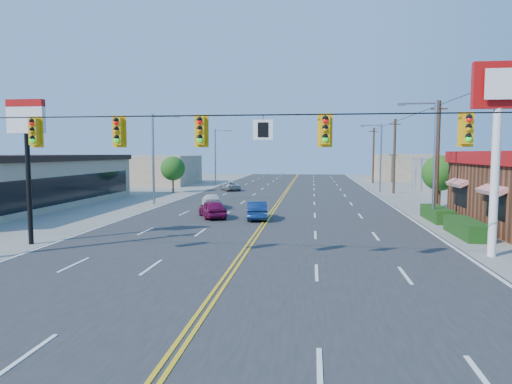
# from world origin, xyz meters

# --- Properties ---
(ground) EXTENTS (160.00, 160.00, 0.00)m
(ground) POSITION_xyz_m (0.00, 0.00, 0.00)
(ground) COLOR gray
(ground) RESTS_ON ground
(road) EXTENTS (20.00, 120.00, 0.06)m
(road) POSITION_xyz_m (0.00, 20.00, 0.03)
(road) COLOR #2D2D30
(road) RESTS_ON ground
(signal_span) EXTENTS (24.32, 0.34, 9.00)m
(signal_span) POSITION_xyz_m (-0.12, 0.00, 4.89)
(signal_span) COLOR #47301E
(signal_span) RESTS_ON ground
(kfc_pylon) EXTENTS (2.20, 0.36, 8.50)m
(kfc_pylon) POSITION_xyz_m (11.00, 4.00, 6.04)
(kfc_pylon) COLOR white
(kfc_pylon) RESTS_ON ground
(strip_mall) EXTENTS (10.40, 26.40, 4.40)m
(strip_mall) POSITION_xyz_m (-22.00, 18.00, 2.25)
(strip_mall) COLOR tan
(strip_mall) RESTS_ON ground
(pizza_hut_sign) EXTENTS (1.90, 0.30, 6.85)m
(pizza_hut_sign) POSITION_xyz_m (-11.00, 4.00, 5.18)
(pizza_hut_sign) COLOR black
(pizza_hut_sign) RESTS_ON ground
(streetlight_se) EXTENTS (2.55, 0.25, 8.00)m
(streetlight_se) POSITION_xyz_m (10.79, 14.00, 4.51)
(streetlight_se) COLOR gray
(streetlight_se) RESTS_ON ground
(streetlight_ne) EXTENTS (2.55, 0.25, 8.00)m
(streetlight_ne) POSITION_xyz_m (10.79, 38.00, 4.51)
(streetlight_ne) COLOR gray
(streetlight_ne) RESTS_ON ground
(streetlight_sw) EXTENTS (2.55, 0.25, 8.00)m
(streetlight_sw) POSITION_xyz_m (-10.79, 22.00, 4.51)
(streetlight_sw) COLOR gray
(streetlight_sw) RESTS_ON ground
(streetlight_nw) EXTENTS (2.55, 0.25, 8.00)m
(streetlight_nw) POSITION_xyz_m (-10.79, 48.00, 4.51)
(streetlight_nw) COLOR gray
(streetlight_nw) RESTS_ON ground
(utility_pole_near) EXTENTS (0.28, 0.28, 8.40)m
(utility_pole_near) POSITION_xyz_m (12.20, 18.00, 4.20)
(utility_pole_near) COLOR #47301E
(utility_pole_near) RESTS_ON ground
(utility_pole_mid) EXTENTS (0.28, 0.28, 8.40)m
(utility_pole_mid) POSITION_xyz_m (12.20, 36.00, 4.20)
(utility_pole_mid) COLOR #47301E
(utility_pole_mid) RESTS_ON ground
(utility_pole_far) EXTENTS (0.28, 0.28, 8.40)m
(utility_pole_far) POSITION_xyz_m (12.20, 54.00, 4.20)
(utility_pole_far) COLOR #47301E
(utility_pole_far) RESTS_ON ground
(tree_kfc_rear) EXTENTS (2.94, 2.94, 4.41)m
(tree_kfc_rear) POSITION_xyz_m (13.50, 22.00, 2.93)
(tree_kfc_rear) COLOR #47301E
(tree_kfc_rear) RESTS_ON ground
(tree_west) EXTENTS (2.80, 2.80, 4.20)m
(tree_west) POSITION_xyz_m (-13.00, 34.00, 2.79)
(tree_west) COLOR #47301E
(tree_west) RESTS_ON ground
(bld_east_mid) EXTENTS (12.00, 10.00, 4.00)m
(bld_east_mid) POSITION_xyz_m (22.00, 40.00, 2.00)
(bld_east_mid) COLOR gray
(bld_east_mid) RESTS_ON ground
(bld_west_far) EXTENTS (11.00, 12.00, 4.20)m
(bld_west_far) POSITION_xyz_m (-20.00, 48.00, 2.10)
(bld_west_far) COLOR tan
(bld_west_far) RESTS_ON ground
(bld_east_far) EXTENTS (10.00, 10.00, 4.40)m
(bld_east_far) POSITION_xyz_m (19.00, 62.00, 2.20)
(bld_east_far) COLOR tan
(bld_east_far) RESTS_ON ground
(car_magenta) EXTENTS (2.85, 3.99, 1.26)m
(car_magenta) POSITION_xyz_m (-3.88, 13.98, 0.63)
(car_magenta) COLOR maroon
(car_magenta) RESTS_ON ground
(car_blue) EXTENTS (1.81, 3.92, 1.25)m
(car_blue) POSITION_xyz_m (-0.70, 13.66, 0.62)
(car_blue) COLOR navy
(car_blue) RESTS_ON ground
(car_white) EXTENTS (2.53, 4.26, 1.16)m
(car_white) POSITION_xyz_m (-5.18, 19.57, 0.58)
(car_white) COLOR silver
(car_white) RESTS_ON ground
(car_silver) EXTENTS (3.23, 4.24, 1.07)m
(car_silver) POSITION_xyz_m (-6.82, 36.94, 0.53)
(car_silver) COLOR #B9BABF
(car_silver) RESTS_ON ground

